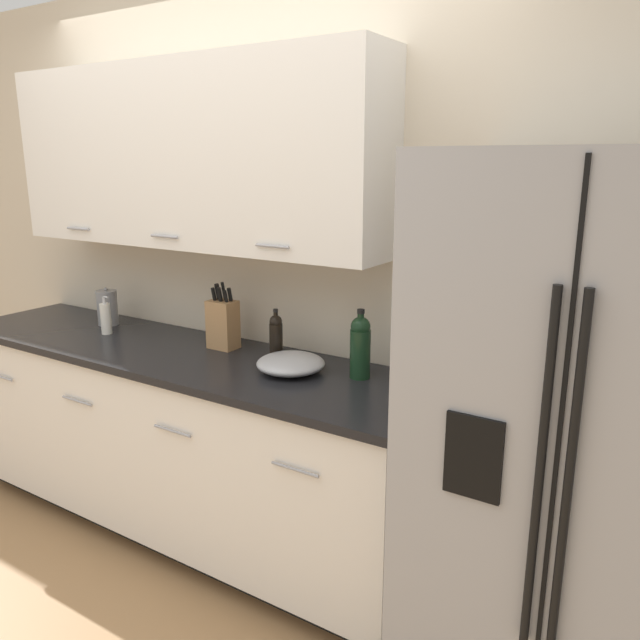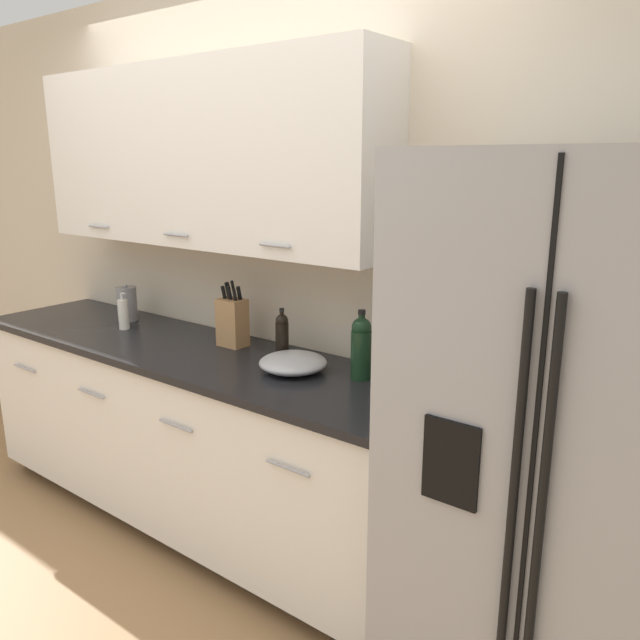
{
  "view_description": "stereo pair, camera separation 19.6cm",
  "coord_description": "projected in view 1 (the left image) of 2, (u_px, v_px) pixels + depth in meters",
  "views": [
    {
      "loc": [
        1.85,
        -1.07,
        1.79
      ],
      "look_at": [
        0.59,
        0.91,
        1.18
      ],
      "focal_mm": 35.0,
      "sensor_mm": 36.0,
      "label": 1
    },
    {
      "loc": [
        2.01,
        -0.96,
        1.79
      ],
      "look_at": [
        0.59,
        0.91,
        1.18
      ],
      "focal_mm": 35.0,
      "sensor_mm": 36.0,
      "label": 2
    }
  ],
  "objects": [
    {
      "name": "wall_back",
      "position": [
        236.0,
        235.0,
        2.93
      ],
      "size": [
        10.0,
        0.39,
        2.6
      ],
      "color": "beige",
      "rests_on": "ground_plane"
    },
    {
      "name": "counter_unit",
      "position": [
        179.0,
        439.0,
        3.02
      ],
      "size": [
        2.55,
        0.64,
        0.93
      ],
      "color": "black",
      "rests_on": "ground_plane"
    },
    {
      "name": "refrigerator",
      "position": [
        580.0,
        453.0,
        1.92
      ],
      "size": [
        0.95,
        0.78,
        1.82
      ],
      "color": "#9E9EA0",
      "rests_on": "ground_plane"
    },
    {
      "name": "knife_block",
      "position": [
        223.0,
        323.0,
        2.88
      ],
      "size": [
        0.13,
        0.1,
        0.31
      ],
      "color": "#A87A4C",
      "rests_on": "counter_unit"
    },
    {
      "name": "wine_bottle",
      "position": [
        360.0,
        346.0,
        2.48
      ],
      "size": [
        0.08,
        0.08,
        0.28
      ],
      "color": "black",
      "rests_on": "counter_unit"
    },
    {
      "name": "soap_dispenser",
      "position": [
        106.0,
        318.0,
        3.13
      ],
      "size": [
        0.06,
        0.05,
        0.19
      ],
      "color": "silver",
      "rests_on": "counter_unit"
    },
    {
      "name": "oil_bottle",
      "position": [
        276.0,
        335.0,
        2.75
      ],
      "size": [
        0.06,
        0.06,
        0.22
      ],
      "color": "black",
      "rests_on": "counter_unit"
    },
    {
      "name": "steel_canister",
      "position": [
        107.0,
        308.0,
        3.3
      ],
      "size": [
        0.11,
        0.11,
        0.2
      ],
      "color": "gray",
      "rests_on": "counter_unit"
    },
    {
      "name": "mixing_bowl",
      "position": [
        291.0,
        363.0,
        2.57
      ],
      "size": [
        0.28,
        0.28,
        0.07
      ],
      "color": "#A3A3A5",
      "rests_on": "counter_unit"
    }
  ]
}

